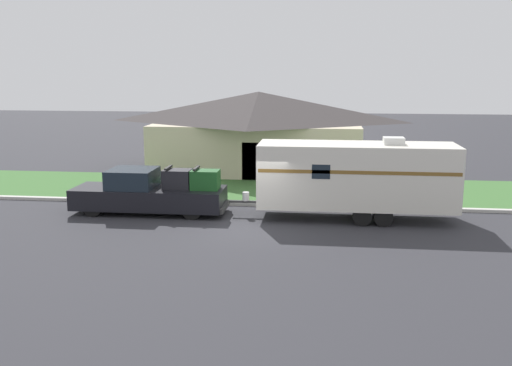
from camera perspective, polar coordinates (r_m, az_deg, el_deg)
name	(u,v)px	position (r m, az deg, el deg)	size (l,w,h in m)	color
ground_plane	(253,229)	(21.89, -0.28, -4.61)	(120.00, 120.00, 0.00)	#2D2D33
curb_strip	(263,205)	(25.48, 0.75, -2.16)	(80.00, 0.30, 0.14)	beige
lawn_strip	(271,189)	(29.03, 1.50, -0.61)	(80.00, 7.00, 0.03)	#3D6B33
house_across_street	(259,129)	(34.63, 0.26, 5.38)	(12.96, 8.05, 4.70)	beige
pickup_truck	(151,193)	(24.51, -10.50, -0.97)	(6.50, 2.07, 2.01)	black
travel_trailer	(356,175)	(23.29, 10.01, 0.75)	(9.12, 2.38, 3.37)	black
mailbox	(138,179)	(27.08, -11.69, 0.43)	(0.48, 0.20, 1.31)	brown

